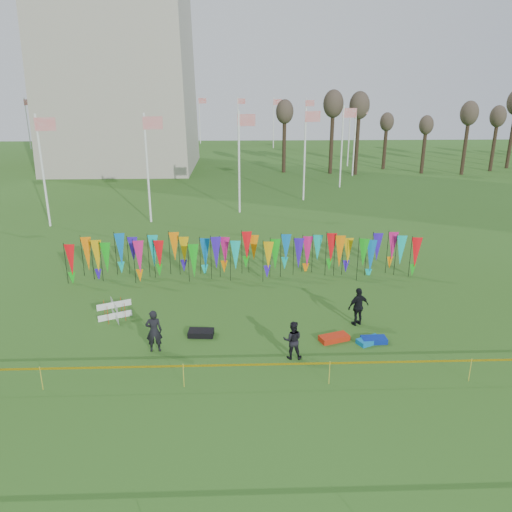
{
  "coord_description": "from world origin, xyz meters",
  "views": [
    {
      "loc": [
        -0.09,
        -16.05,
        9.84
      ],
      "look_at": [
        0.7,
        6.0,
        2.28
      ],
      "focal_mm": 35.0,
      "sensor_mm": 36.0,
      "label": 1
    }
  ],
  "objects_px": {
    "kite_bag_teal": "(369,341)",
    "box_kite": "(115,310)",
    "person_mid": "(293,340)",
    "kite_bag_red": "(334,338)",
    "person_left": "(154,331)",
    "kite_bag_black": "(201,333)",
    "person_right": "(358,307)",
    "kite_bag_blue": "(374,340)"
  },
  "relations": [
    {
      "from": "box_kite",
      "to": "kite_bag_blue",
      "type": "relative_size",
      "value": 0.85
    },
    {
      "from": "person_right",
      "to": "person_mid",
      "type": "bearing_deg",
      "value": 19.39
    },
    {
      "from": "person_left",
      "to": "kite_bag_black",
      "type": "distance_m",
      "value": 2.21
    },
    {
      "from": "box_kite",
      "to": "person_mid",
      "type": "relative_size",
      "value": 0.56
    },
    {
      "from": "person_left",
      "to": "kite_bag_red",
      "type": "xyz_separation_m",
      "value": [
        7.15,
        0.59,
        -0.76
      ]
    },
    {
      "from": "person_right",
      "to": "kite_bag_blue",
      "type": "xyz_separation_m",
      "value": [
        0.31,
        -1.59,
        -0.75
      ]
    },
    {
      "from": "person_mid",
      "to": "kite_bag_blue",
      "type": "relative_size",
      "value": 1.52
    },
    {
      "from": "person_mid",
      "to": "kite_bag_teal",
      "type": "distance_m",
      "value": 3.46
    },
    {
      "from": "person_right",
      "to": "kite_bag_red",
      "type": "xyz_separation_m",
      "value": [
        -1.27,
        -1.38,
        -0.74
      ]
    },
    {
      "from": "person_left",
      "to": "person_right",
      "type": "relative_size",
      "value": 1.02
    },
    {
      "from": "kite_bag_blue",
      "to": "kite_bag_red",
      "type": "relative_size",
      "value": 0.83
    },
    {
      "from": "kite_bag_black",
      "to": "kite_bag_teal",
      "type": "distance_m",
      "value": 6.88
    },
    {
      "from": "kite_bag_black",
      "to": "box_kite",
      "type": "bearing_deg",
      "value": 156.71
    },
    {
      "from": "person_mid",
      "to": "kite_bag_teal",
      "type": "bearing_deg",
      "value": -157.98
    },
    {
      "from": "kite_bag_black",
      "to": "kite_bag_teal",
      "type": "bearing_deg",
      "value": -7.26
    },
    {
      "from": "kite_bag_red",
      "to": "kite_bag_black",
      "type": "relative_size",
      "value": 1.15
    },
    {
      "from": "person_left",
      "to": "kite_bag_blue",
      "type": "xyz_separation_m",
      "value": [
        8.73,
        0.38,
        -0.76
      ]
    },
    {
      "from": "kite_bag_blue",
      "to": "kite_bag_teal",
      "type": "distance_m",
      "value": 0.21
    },
    {
      "from": "person_right",
      "to": "kite_bag_teal",
      "type": "xyz_separation_m",
      "value": [
        0.12,
        -1.64,
        -0.75
      ]
    },
    {
      "from": "kite_bag_red",
      "to": "kite_bag_teal",
      "type": "distance_m",
      "value": 1.41
    },
    {
      "from": "box_kite",
      "to": "kite_bag_black",
      "type": "distance_m",
      "value": 4.27
    },
    {
      "from": "person_left",
      "to": "person_mid",
      "type": "distance_m",
      "value": 5.35
    },
    {
      "from": "person_right",
      "to": "kite_bag_blue",
      "type": "bearing_deg",
      "value": 79.89
    },
    {
      "from": "kite_bag_blue",
      "to": "person_left",
      "type": "bearing_deg",
      "value": -177.5
    },
    {
      "from": "person_left",
      "to": "kite_bag_black",
      "type": "height_order",
      "value": "person_left"
    },
    {
      "from": "box_kite",
      "to": "kite_bag_black",
      "type": "bearing_deg",
      "value": -23.29
    },
    {
      "from": "box_kite",
      "to": "kite_bag_teal",
      "type": "height_order",
      "value": "box_kite"
    },
    {
      "from": "kite_bag_blue",
      "to": "kite_bag_black",
      "type": "height_order",
      "value": "kite_bag_black"
    },
    {
      "from": "kite_bag_red",
      "to": "kite_bag_black",
      "type": "bearing_deg",
      "value": 173.62
    },
    {
      "from": "kite_bag_teal",
      "to": "box_kite",
      "type": "bearing_deg",
      "value": 166.62
    },
    {
      "from": "person_mid",
      "to": "kite_bag_red",
      "type": "bearing_deg",
      "value": -140.68
    },
    {
      "from": "person_mid",
      "to": "kite_bag_blue",
      "type": "xyz_separation_m",
      "value": [
        3.43,
        1.09,
        -0.65
      ]
    },
    {
      "from": "person_right",
      "to": "kite_bag_black",
      "type": "height_order",
      "value": "person_right"
    },
    {
      "from": "box_kite",
      "to": "person_right",
      "type": "distance_m",
      "value": 10.67
    },
    {
      "from": "kite_bag_black",
      "to": "person_right",
      "type": "bearing_deg",
      "value": 6.58
    },
    {
      "from": "person_right",
      "to": "kite_bag_blue",
      "type": "relative_size",
      "value": 1.71
    },
    {
      "from": "person_left",
      "to": "person_mid",
      "type": "xyz_separation_m",
      "value": [
        5.3,
        -0.71,
        -0.11
      ]
    },
    {
      "from": "person_mid",
      "to": "kite_bag_teal",
      "type": "height_order",
      "value": "person_mid"
    },
    {
      "from": "box_kite",
      "to": "kite_bag_red",
      "type": "distance_m",
      "value": 9.64
    },
    {
      "from": "person_mid",
      "to": "person_right",
      "type": "bearing_deg",
      "value": -135.05
    },
    {
      "from": "person_mid",
      "to": "kite_bag_red",
      "type": "height_order",
      "value": "person_mid"
    },
    {
      "from": "box_kite",
      "to": "kite_bag_red",
      "type": "relative_size",
      "value": 0.71
    }
  ]
}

